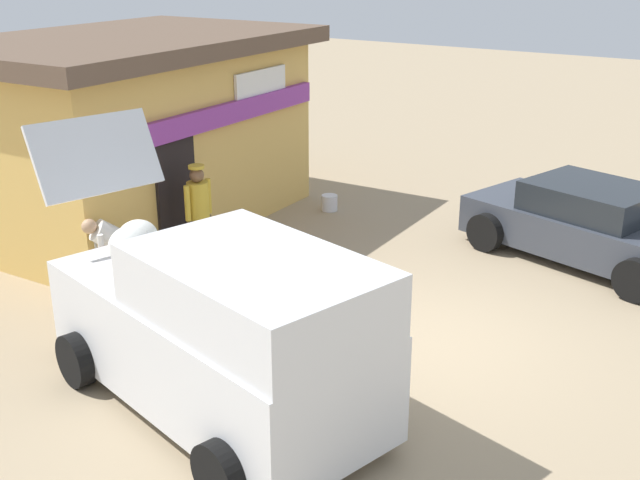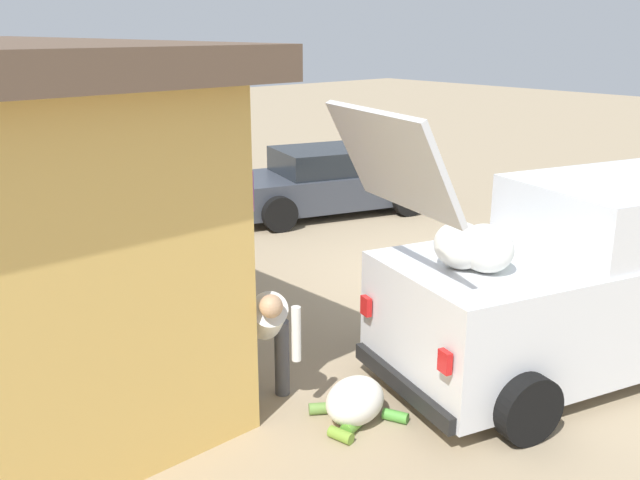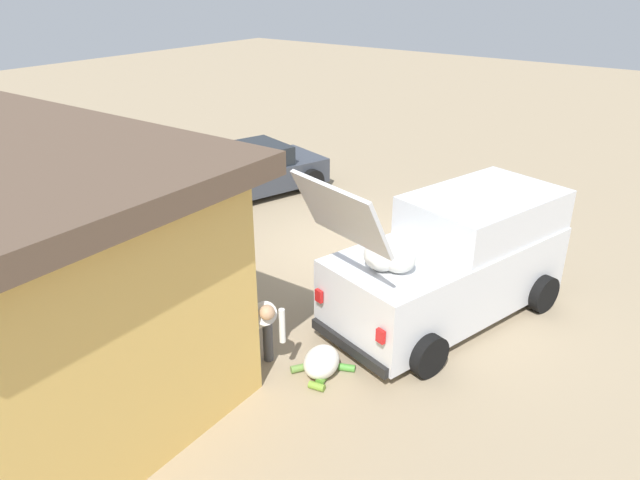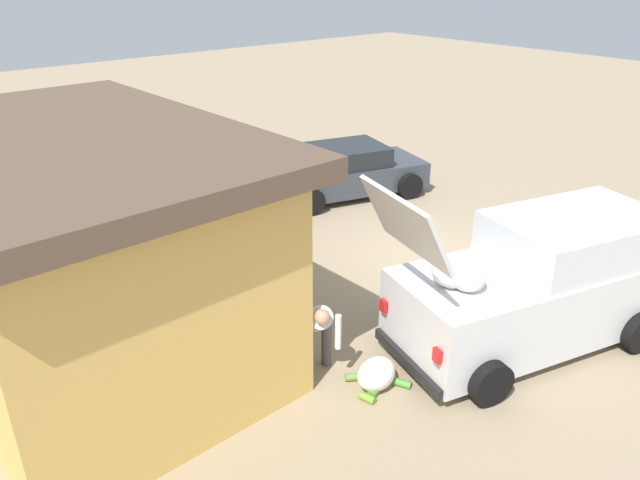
{
  "view_description": "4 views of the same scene",
  "coord_description": "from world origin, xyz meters",
  "px_view_note": "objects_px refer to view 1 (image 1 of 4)",
  "views": [
    {
      "loc": [
        -8.59,
        -3.92,
        4.9
      ],
      "look_at": [
        0.59,
        1.92,
        0.82
      ],
      "focal_mm": 44.23,
      "sensor_mm": 36.0,
      "label": 1
    },
    {
      "loc": [
        -6.15,
        7.86,
        3.57
      ],
      "look_at": [
        0.18,
        2.39,
        1.0
      ],
      "focal_mm": 39.01,
      "sensor_mm": 36.0,
      "label": 2
    },
    {
      "loc": [
        -6.13,
        9.4,
        5.4
      ],
      "look_at": [
        -0.33,
        1.64,
        0.9
      ],
      "focal_mm": 32.78,
      "sensor_mm": 36.0,
      "label": 3
    },
    {
      "loc": [
        -6.75,
        8.92,
        5.54
      ],
      "look_at": [
        1.07,
        2.28,
        0.76
      ],
      "focal_mm": 33.86,
      "sensor_mm": 36.0,
      "label": 4
    }
  ],
  "objects_px": {
    "vendor_standing": "(199,210)",
    "unloaded_banana_pile": "(101,312)",
    "paint_bucket": "(329,203)",
    "storefront_bar": "(134,130)",
    "delivery_van": "(219,329)",
    "parked_sedan": "(589,224)",
    "customer_bending": "(116,248)"
  },
  "relations": [
    {
      "from": "vendor_standing",
      "to": "unloaded_banana_pile",
      "type": "relative_size",
      "value": 2.13
    },
    {
      "from": "paint_bucket",
      "to": "vendor_standing",
      "type": "bearing_deg",
      "value": 176.86
    },
    {
      "from": "storefront_bar",
      "to": "unloaded_banana_pile",
      "type": "relative_size",
      "value": 8.33
    },
    {
      "from": "vendor_standing",
      "to": "delivery_van",
      "type": "bearing_deg",
      "value": -136.3
    },
    {
      "from": "parked_sedan",
      "to": "paint_bucket",
      "type": "bearing_deg",
      "value": 91.14
    },
    {
      "from": "storefront_bar",
      "to": "parked_sedan",
      "type": "xyz_separation_m",
      "value": [
        2.57,
        -7.59,
        -1.15
      ]
    },
    {
      "from": "vendor_standing",
      "to": "unloaded_banana_pile",
      "type": "bearing_deg",
      "value": -175.0
    },
    {
      "from": "storefront_bar",
      "to": "unloaded_banana_pile",
      "type": "xyz_separation_m",
      "value": [
        -3.47,
        -2.65,
        -1.56
      ]
    },
    {
      "from": "delivery_van",
      "to": "paint_bucket",
      "type": "height_order",
      "value": "delivery_van"
    },
    {
      "from": "parked_sedan",
      "to": "storefront_bar",
      "type": "bearing_deg",
      "value": 108.66
    },
    {
      "from": "storefront_bar",
      "to": "customer_bending",
      "type": "height_order",
      "value": "storefront_bar"
    },
    {
      "from": "delivery_van",
      "to": "customer_bending",
      "type": "xyz_separation_m",
      "value": [
        1.5,
        3.17,
        -0.2
      ]
    },
    {
      "from": "delivery_van",
      "to": "unloaded_banana_pile",
      "type": "xyz_separation_m",
      "value": [
        0.74,
        2.73,
        -0.81
      ]
    },
    {
      "from": "delivery_van",
      "to": "parked_sedan",
      "type": "xyz_separation_m",
      "value": [
        6.77,
        -2.22,
        -0.39
      ]
    },
    {
      "from": "unloaded_banana_pile",
      "to": "storefront_bar",
      "type": "bearing_deg",
      "value": 37.38
    },
    {
      "from": "delivery_van",
      "to": "unloaded_banana_pile",
      "type": "distance_m",
      "value": 2.94
    },
    {
      "from": "storefront_bar",
      "to": "customer_bending",
      "type": "xyz_separation_m",
      "value": [
        -2.71,
        -2.21,
        -0.96
      ]
    },
    {
      "from": "storefront_bar",
      "to": "unloaded_banana_pile",
      "type": "distance_m",
      "value": 4.64
    },
    {
      "from": "customer_bending",
      "to": "unloaded_banana_pile",
      "type": "relative_size",
      "value": 1.61
    },
    {
      "from": "vendor_standing",
      "to": "paint_bucket",
      "type": "xyz_separation_m",
      "value": [
        3.61,
        -0.2,
        -0.83
      ]
    },
    {
      "from": "paint_bucket",
      "to": "customer_bending",
      "type": "bearing_deg",
      "value": 175.21
    },
    {
      "from": "storefront_bar",
      "to": "parked_sedan",
      "type": "distance_m",
      "value": 8.1
    },
    {
      "from": "delivery_van",
      "to": "parked_sedan",
      "type": "relative_size",
      "value": 1.16
    },
    {
      "from": "storefront_bar",
      "to": "customer_bending",
      "type": "bearing_deg",
      "value": -140.75
    },
    {
      "from": "delivery_van",
      "to": "customer_bending",
      "type": "bearing_deg",
      "value": 64.64
    },
    {
      "from": "vendor_standing",
      "to": "unloaded_banana_pile",
      "type": "xyz_separation_m",
      "value": [
        -2.33,
        -0.2,
        -0.78
      ]
    },
    {
      "from": "customer_bending",
      "to": "paint_bucket",
      "type": "distance_m",
      "value": 5.23
    },
    {
      "from": "unloaded_banana_pile",
      "to": "paint_bucket",
      "type": "distance_m",
      "value": 5.94
    },
    {
      "from": "storefront_bar",
      "to": "paint_bucket",
      "type": "xyz_separation_m",
      "value": [
        2.47,
        -2.65,
        -1.6
      ]
    },
    {
      "from": "customer_bending",
      "to": "unloaded_banana_pile",
      "type": "xyz_separation_m",
      "value": [
        -0.76,
        -0.44,
        -0.6
      ]
    },
    {
      "from": "parked_sedan",
      "to": "customer_bending",
      "type": "height_order",
      "value": "customer_bending"
    },
    {
      "from": "unloaded_banana_pile",
      "to": "customer_bending",
      "type": "bearing_deg",
      "value": 29.93
    }
  ]
}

